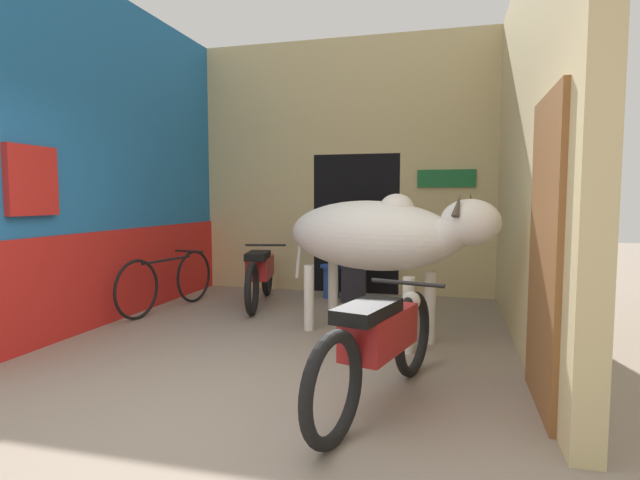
# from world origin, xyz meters

# --- Properties ---
(ground_plane) EXTENTS (30.00, 30.00, 0.00)m
(ground_plane) POSITION_xyz_m (0.00, 0.00, 0.00)
(ground_plane) COLOR gray
(wall_left_shopfront) EXTENTS (0.25, 4.54, 3.76)m
(wall_left_shopfront) POSITION_xyz_m (-2.28, 2.26, 1.82)
(wall_left_shopfront) COLOR #236BAD
(wall_left_shopfront) RESTS_ON ground_plane
(wall_back_with_doorway) EXTENTS (4.38, 0.93, 3.76)m
(wall_back_with_doorway) POSITION_xyz_m (0.08, 4.81, 1.55)
(wall_back_with_doorway) COLOR #D1BC84
(wall_back_with_doorway) RESTS_ON ground_plane
(wall_right_with_door) EXTENTS (0.22, 4.54, 3.76)m
(wall_right_with_door) POSITION_xyz_m (2.28, 2.22, 1.85)
(wall_right_with_door) COLOR #D1BC84
(wall_right_with_door) RESTS_ON ground_plane
(cow) EXTENTS (2.35, 1.53, 1.47)m
(cow) POSITION_xyz_m (0.84, 2.17, 1.04)
(cow) COLOR silver
(cow) RESTS_ON ground_plane
(motorcycle_near) EXTENTS (0.72, 1.96, 0.79)m
(motorcycle_near) POSITION_xyz_m (1.11, 0.54, 0.45)
(motorcycle_near) COLOR black
(motorcycle_near) RESTS_ON ground_plane
(motorcycle_far) EXTENTS (0.63, 1.88, 0.77)m
(motorcycle_far) POSITION_xyz_m (-0.88, 3.38, 0.44)
(motorcycle_far) COLOR black
(motorcycle_far) RESTS_ON ground_plane
(bicycle) EXTENTS (0.44, 1.77, 0.72)m
(bicycle) POSITION_xyz_m (-1.89, 2.78, 0.36)
(bicycle) COLOR black
(bicycle) RESTS_ON ground_plane
(shopkeeper_seated) EXTENTS (0.45, 0.34, 1.28)m
(shopkeeper_seated) POSITION_xyz_m (0.31, 3.92, 0.67)
(shopkeeper_seated) COLOR #282833
(shopkeeper_seated) RESTS_ON ground_plane
(plastic_stool) EXTENTS (0.32, 0.32, 0.47)m
(plastic_stool) POSITION_xyz_m (-0.06, 4.06, 0.25)
(plastic_stool) COLOR #2856B2
(plastic_stool) RESTS_ON ground_plane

